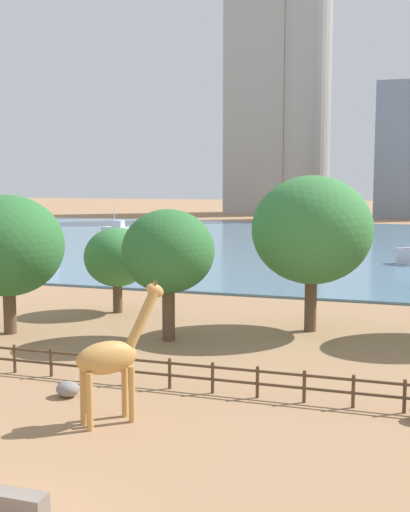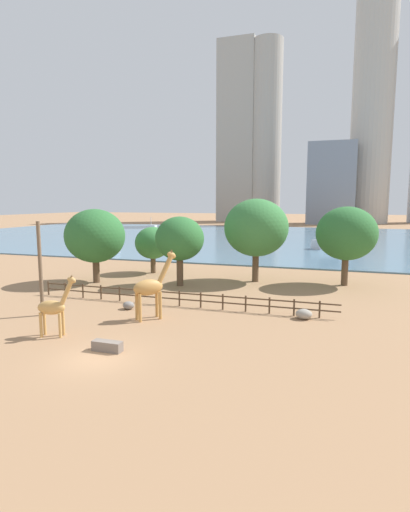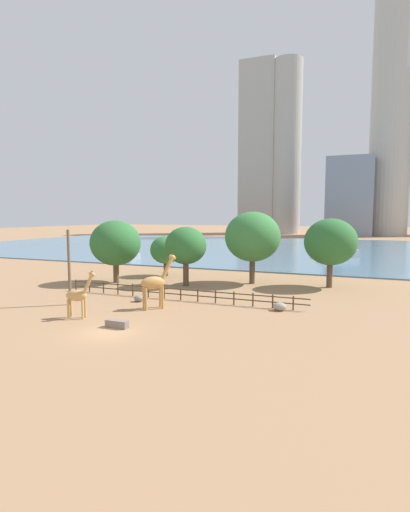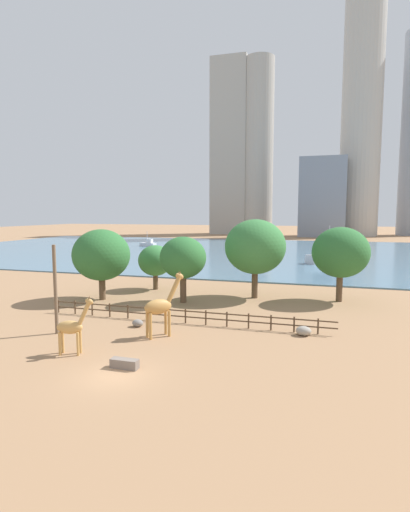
{
  "view_description": "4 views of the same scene",
  "coord_description": "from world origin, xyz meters",
  "px_view_note": "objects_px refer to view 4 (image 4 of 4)",
  "views": [
    {
      "loc": [
        9.52,
        -12.46,
        8.68
      ],
      "look_at": [
        -1.41,
        21.98,
        4.46
      ],
      "focal_mm": 45.0,
      "sensor_mm": 36.0,
      "label": 1
    },
    {
      "loc": [
        12.28,
        -18.36,
        8.66
      ],
      "look_at": [
        -1.42,
        23.99,
        2.62
      ],
      "focal_mm": 28.0,
      "sensor_mm": 36.0,
      "label": 2
    },
    {
      "loc": [
        17.43,
        -23.96,
        8.65
      ],
      "look_at": [
        1.11,
        16.32,
        4.13
      ],
      "focal_mm": 28.0,
      "sensor_mm": 36.0,
      "label": 3
    },
    {
      "loc": [
        11.75,
        -20.58,
        9.77
      ],
      "look_at": [
        -1.22,
        22.8,
        4.82
      ],
      "focal_mm": 28.0,
      "sensor_mm": 36.0,
      "label": 4
    }
  ],
  "objects_px": {
    "boulder_by_pole": "(304,331)",
    "feeding_trough": "(125,364)",
    "tree_left_large": "(101,255)",
    "giraffe_tall": "(160,306)",
    "tree_right_small": "(183,258)",
    "boat_ferry": "(107,262)",
    "tree_right_tall": "(255,247)",
    "boat_tug": "(148,244)",
    "boulder_near_fence": "(138,323)",
    "utility_pole": "(55,290)",
    "tree_center_broad": "(155,261)",
    "giraffe_companion": "(72,327)",
    "boat_sailboat": "(326,257)",
    "tree_left_small": "(341,253)"
  },
  "relations": [
    {
      "from": "tree_center_broad",
      "to": "tree_right_small",
      "type": "relative_size",
      "value": 0.79
    },
    {
      "from": "giraffe_tall",
      "to": "tree_right_small",
      "type": "relative_size",
      "value": 0.72
    },
    {
      "from": "tree_left_small",
      "to": "boat_ferry",
      "type": "xyz_separation_m",
      "value": [
        -38.41,
        16.12,
        -4.35
      ]
    },
    {
      "from": "boulder_by_pole",
      "to": "feeding_trough",
      "type": "xyz_separation_m",
      "value": [
        -10.47,
        -10.16,
        -0.08
      ]
    },
    {
      "from": "tree_right_tall",
      "to": "giraffe_companion",
      "type": "bearing_deg",
      "value": -112.38
    },
    {
      "from": "feeding_trough",
      "to": "boat_ferry",
      "type": "distance_m",
      "value": 47.14
    },
    {
      "from": "utility_pole",
      "to": "boat_tug",
      "type": "relative_size",
      "value": 1.43
    },
    {
      "from": "utility_pole",
      "to": "boat_ferry",
      "type": "relative_size",
      "value": 1.19
    },
    {
      "from": "boulder_by_pole",
      "to": "boat_sailboat",
      "type": "height_order",
      "value": "boat_sailboat"
    },
    {
      "from": "tree_center_broad",
      "to": "boulder_by_pole",
      "type": "bearing_deg",
      "value": -36.97
    },
    {
      "from": "tree_right_tall",
      "to": "boat_tug",
      "type": "xyz_separation_m",
      "value": [
        -40.52,
        59.13,
        -4.96
      ]
    },
    {
      "from": "tree_left_large",
      "to": "tree_right_tall",
      "type": "relative_size",
      "value": 0.88
    },
    {
      "from": "giraffe_companion",
      "to": "giraffe_tall",
      "type": "bearing_deg",
      "value": 37.33
    },
    {
      "from": "boulder_near_fence",
      "to": "boat_ferry",
      "type": "relative_size",
      "value": 0.16
    },
    {
      "from": "utility_pole",
      "to": "tree_right_tall",
      "type": "distance_m",
      "value": 22.46
    },
    {
      "from": "utility_pole",
      "to": "tree_right_small",
      "type": "xyz_separation_m",
      "value": [
        6.0,
        13.56,
        1.27
      ]
    },
    {
      "from": "feeding_trough",
      "to": "boat_sailboat",
      "type": "distance_m",
      "value": 58.03
    },
    {
      "from": "giraffe_companion",
      "to": "tree_left_large",
      "type": "xyz_separation_m",
      "value": [
        -7.3,
        16.05,
        3.12
      ]
    },
    {
      "from": "boat_sailboat",
      "to": "boat_tug",
      "type": "bearing_deg",
      "value": 115.49
    },
    {
      "from": "boulder_by_pole",
      "to": "tree_right_tall",
      "type": "distance_m",
      "value": 15.33
    },
    {
      "from": "tree_left_large",
      "to": "boat_sailboat",
      "type": "xyz_separation_m",
      "value": [
        24.23,
        39.43,
        -3.66
      ]
    },
    {
      "from": "tree_right_small",
      "to": "tree_left_large",
      "type": "bearing_deg",
      "value": -172.23
    },
    {
      "from": "tree_left_small",
      "to": "tree_right_small",
      "type": "relative_size",
      "value": 1.14
    },
    {
      "from": "giraffe_tall",
      "to": "tree_center_broad",
      "type": "xyz_separation_m",
      "value": [
        -8.28,
        17.88,
        1.24
      ]
    },
    {
      "from": "tree_left_large",
      "to": "boat_sailboat",
      "type": "distance_m",
      "value": 46.42
    },
    {
      "from": "tree_left_large",
      "to": "boulder_near_fence",
      "type": "bearing_deg",
      "value": -45.13
    },
    {
      "from": "giraffe_tall",
      "to": "tree_right_tall",
      "type": "relative_size",
      "value": 0.57
    },
    {
      "from": "boulder_near_fence",
      "to": "boat_tug",
      "type": "bearing_deg",
      "value": 114.05
    },
    {
      "from": "boulder_by_pole",
      "to": "tree_left_large",
      "type": "relative_size",
      "value": 0.15
    },
    {
      "from": "boat_ferry",
      "to": "utility_pole",
      "type": "bearing_deg",
      "value": -32.76
    },
    {
      "from": "tree_right_small",
      "to": "boat_tug",
      "type": "height_order",
      "value": "tree_right_small"
    },
    {
      "from": "utility_pole",
      "to": "tree_center_broad",
      "type": "bearing_deg",
      "value": 89.71
    },
    {
      "from": "tree_right_small",
      "to": "feeding_trough",
      "type": "bearing_deg",
      "value": -81.63
    },
    {
      "from": "boat_tug",
      "to": "tree_right_small",
      "type": "bearing_deg",
      "value": 130.24
    },
    {
      "from": "giraffe_companion",
      "to": "tree_right_small",
      "type": "bearing_deg",
      "value": 69.38
    },
    {
      "from": "tree_left_large",
      "to": "boat_tug",
      "type": "relative_size",
      "value": 1.57
    },
    {
      "from": "boulder_by_pole",
      "to": "tree_center_broad",
      "type": "xyz_separation_m",
      "value": [
        -19.1,
        14.38,
        3.31
      ]
    },
    {
      "from": "utility_pole",
      "to": "feeding_trough",
      "type": "height_order",
      "value": "utility_pole"
    },
    {
      "from": "tree_center_broad",
      "to": "boat_sailboat",
      "type": "distance_m",
      "value": 38.43
    },
    {
      "from": "tree_center_broad",
      "to": "giraffe_companion",
      "type": "bearing_deg",
      "value": -80.31
    },
    {
      "from": "boulder_by_pole",
      "to": "tree_center_broad",
      "type": "height_order",
      "value": "tree_center_broad"
    },
    {
      "from": "tree_left_large",
      "to": "tree_right_tall",
      "type": "xyz_separation_m",
      "value": [
        16.3,
        5.81,
        0.84
      ]
    },
    {
      "from": "utility_pole",
      "to": "feeding_trough",
      "type": "bearing_deg",
      "value": -29.7
    },
    {
      "from": "tree_right_tall",
      "to": "boat_tug",
      "type": "relative_size",
      "value": 1.79
    },
    {
      "from": "utility_pole",
      "to": "boulder_by_pole",
      "type": "distance_m",
      "value": 20.15
    },
    {
      "from": "boulder_by_pole",
      "to": "tree_left_small",
      "type": "xyz_separation_m",
      "value": [
        3.13,
        13.79,
        5.04
      ]
    },
    {
      "from": "feeding_trough",
      "to": "tree_center_broad",
      "type": "distance_m",
      "value": 26.24
    },
    {
      "from": "tree_right_tall",
      "to": "tree_left_small",
      "type": "height_order",
      "value": "tree_right_tall"
    },
    {
      "from": "boat_tug",
      "to": "boulder_near_fence",
      "type": "bearing_deg",
      "value": 126.59
    },
    {
      "from": "giraffe_tall",
      "to": "boat_ferry",
      "type": "bearing_deg",
      "value": 78.35
    }
  ]
}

